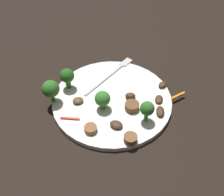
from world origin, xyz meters
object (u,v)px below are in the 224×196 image
object	(u,v)px
mushroom_4	(160,111)
pepper_strip_1	(178,95)
mushroom_0	(163,85)
plate	(112,100)
broccoli_floret_1	(51,89)
mushroom_5	(130,96)
mushroom_3	(78,101)
broccoli_floret_3	(67,76)
broccoli_floret_0	(102,99)
broccoli_floret_2	(148,108)
sausage_slice_1	(132,106)
pepper_strip_2	(70,119)
fork	(113,73)
sausage_slice_2	(91,129)
mushroom_1	(116,125)
sausage_slice_0	(130,139)
mushroom_2	(159,99)

from	to	relation	value
mushroom_4	pepper_strip_1	bearing A→B (deg)	-0.90
mushroom_0	plate	bearing A→B (deg)	150.17
broccoli_floret_1	mushroom_5	xyz separation A→B (m)	(0.13, -0.13, -0.03)
mushroom_5	pepper_strip_1	world-z (taller)	mushroom_5
broccoli_floret_1	mushroom_3	bearing A→B (deg)	-51.82
broccoli_floret_3	pepper_strip_1	bearing A→B (deg)	-54.37
broccoli_floret_0	mushroom_3	size ratio (longest dim) A/B	1.91
broccoli_floret_2	mushroom_4	bearing A→B (deg)	-18.67
sausage_slice_1	mushroom_4	bearing A→B (deg)	-59.53
pepper_strip_1	pepper_strip_2	world-z (taller)	same
broccoli_floret_1	fork	bearing A→B (deg)	-12.38
sausage_slice_2	mushroom_1	size ratio (longest dim) A/B	0.95
broccoli_floret_2	pepper_strip_1	xyz separation A→B (m)	(0.11, -0.01, -0.03)
mushroom_3	mushroom_1	bearing A→B (deg)	-86.63
mushroom_4	sausage_slice_1	bearing A→B (deg)	120.47
broccoli_floret_0	mushroom_5	xyz separation A→B (m)	(0.07, -0.03, -0.02)
sausage_slice_0	mushroom_2	distance (m)	0.13
mushroom_1	pepper_strip_2	distance (m)	0.10
plate	mushroom_3	size ratio (longest dim) A/B	11.37
broccoli_floret_1	mushroom_2	bearing A→B (deg)	-47.57
sausage_slice_1	broccoli_floret_2	bearing A→B (deg)	-94.09
broccoli_floret_0	sausage_slice_2	world-z (taller)	broccoli_floret_0
mushroom_0	mushroom_1	distance (m)	0.17
mushroom_1	mushroom_4	world-z (taller)	same
broccoli_floret_3	fork	bearing A→B (deg)	-22.22
sausage_slice_0	sausage_slice_1	xyz separation A→B (m)	(0.07, 0.05, 0.00)
plate	broccoli_floret_3	distance (m)	0.12
sausage_slice_0	mushroom_2	bearing A→B (deg)	9.54
mushroom_5	pepper_strip_1	size ratio (longest dim) A/B	0.60
broccoli_floret_3	pepper_strip_2	bearing A→B (deg)	-129.73
sausage_slice_2	fork	bearing A→B (deg)	28.23
broccoli_floret_2	mushroom_0	distance (m)	0.12
sausage_slice_1	mushroom_5	size ratio (longest dim) A/B	1.36
sausage_slice_0	broccoli_floret_2	bearing A→B (deg)	8.47
fork	mushroom_3	bearing A→B (deg)	-179.09
sausage_slice_1	mushroom_0	xyz separation A→B (m)	(0.11, -0.01, -0.00)
fork	sausage_slice_1	distance (m)	0.13
broccoli_floret_2	mushroom_1	bearing A→B (deg)	148.62
broccoli_floret_1	broccoli_floret_3	bearing A→B (deg)	9.08
sausage_slice_0	mushroom_0	world-z (taller)	sausage_slice_0
fork	pepper_strip_1	distance (m)	0.17
broccoli_floret_0	mushroom_2	xyz separation A→B (m)	(0.10, -0.08, -0.02)
mushroom_0	pepper_strip_2	world-z (taller)	mushroom_0
mushroom_2	plate	bearing A→B (deg)	127.84
mushroom_2	mushroom_3	xyz separation A→B (m)	(-0.13, 0.13, 0.00)
broccoli_floret_0	broccoli_floret_2	xyz separation A→B (m)	(0.04, -0.09, 0.01)
broccoli_floret_2	sausage_slice_1	distance (m)	0.05
broccoli_floret_2	sausage_slice_0	bearing A→B (deg)	-171.53
mushroom_1	sausage_slice_2	bearing A→B (deg)	144.28
mushroom_0	broccoli_floret_3	bearing A→B (deg)	132.96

